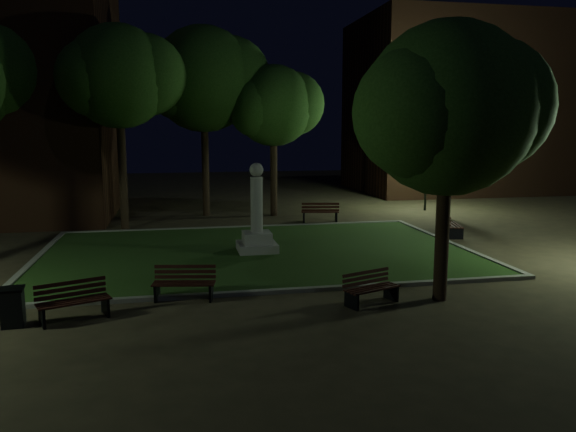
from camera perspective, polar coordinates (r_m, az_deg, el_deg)
name	(u,v)px	position (r m, az deg, el deg)	size (l,w,h in m)	color
ground	(266,266)	(18.55, -2.29, -5.12)	(80.00, 80.00, 0.00)	#3E3523
lawn	(257,252)	(20.47, -3.16, -3.67)	(15.00, 10.00, 0.08)	#264718
lawn_kerb	(257,251)	(20.46, -3.16, -3.61)	(15.40, 10.40, 0.12)	slate
monument	(257,227)	(20.29, -3.18, -1.14)	(1.40, 1.40, 3.20)	gray
building_far	(469,107)	(43.14, 17.88, 10.53)	(16.00, 10.00, 12.00)	#422416
tree_north_wl	(121,77)	(25.58, -16.63, 13.40)	(5.41, 4.41, 8.87)	black
tree_north_er	(275,106)	(28.82, -1.30, 11.13)	(5.01, 4.09, 7.65)	black
tree_ne	(447,110)	(29.33, 15.86, 10.33)	(4.55, 3.71, 7.25)	black
tree_se	(452,109)	(14.95, 16.28, 10.38)	(5.39, 4.40, 7.18)	black
tree_far_north	(206,79)	(29.16, -8.34, 13.57)	(6.46, 5.27, 9.54)	black
lamppost_nw	(14,157)	(28.89, -26.05, 5.41)	(1.18, 0.28, 4.55)	black
lamppost_ne	(427,156)	(31.58, 13.92, 5.97)	(1.18, 0.28, 4.26)	black
bench_near_left	(184,284)	(15.20, -10.49, -6.80)	(1.70, 0.84, 0.89)	black
bench_near_right	(370,289)	(14.77, 8.38, -7.33)	(1.61, 1.05, 0.84)	black
bench_west_near	(73,302)	(14.37, -20.97, -8.17)	(1.74, 1.16, 0.90)	black
bench_right_side	(451,225)	(24.56, 16.19, -0.93)	(1.00, 1.80, 0.94)	black
bench_far_side	(320,213)	(27.01, 3.28, 0.33)	(1.87, 0.93, 0.98)	black
trash_bin	(13,307)	(14.45, -26.19, -8.28)	(0.58, 0.58, 0.90)	black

